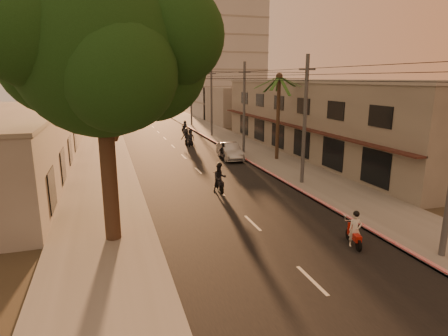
{
  "coord_description": "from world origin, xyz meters",
  "views": [
    {
      "loc": [
        -6.96,
        -15.09,
        7.39
      ],
      "look_at": [
        -0.38,
        5.76,
        2.15
      ],
      "focal_mm": 30.0,
      "sensor_mm": 36.0,
      "label": 1
    }
  ],
  "objects_px": {
    "scooter_far_b": "(186,137)",
    "scooter_far_c": "(185,127)",
    "scooter_mid_a": "(220,178)",
    "scooter_mid_b": "(223,153)",
    "scooter_far_a": "(190,138)",
    "broadleaf_tree": "(110,52)",
    "palm_tree": "(279,81)",
    "scooter_red": "(355,230)",
    "parked_car": "(230,151)"
  },
  "relations": [
    {
      "from": "broadleaf_tree",
      "to": "scooter_red",
      "type": "xyz_separation_m",
      "value": [
        9.96,
        -4.07,
        -7.72
      ]
    },
    {
      "from": "broadleaf_tree",
      "to": "scooter_far_b",
      "type": "height_order",
      "value": "broadleaf_tree"
    },
    {
      "from": "palm_tree",
      "to": "scooter_mid_a",
      "type": "distance_m",
      "value": 12.92
    },
    {
      "from": "broadleaf_tree",
      "to": "scooter_mid_a",
      "type": "xyz_separation_m",
      "value": [
        6.62,
        5.85,
        -7.58
      ]
    },
    {
      "from": "scooter_far_c",
      "to": "scooter_far_a",
      "type": "bearing_deg",
      "value": -115.73
    },
    {
      "from": "scooter_far_c",
      "to": "parked_car",
      "type": "bearing_deg",
      "value": -106.09
    },
    {
      "from": "scooter_red",
      "to": "scooter_mid_a",
      "type": "height_order",
      "value": "scooter_mid_a"
    },
    {
      "from": "scooter_red",
      "to": "scooter_far_c",
      "type": "distance_m",
      "value": 38.56
    },
    {
      "from": "scooter_red",
      "to": "scooter_far_b",
      "type": "bearing_deg",
      "value": 108.33
    },
    {
      "from": "palm_tree",
      "to": "scooter_mid_b",
      "type": "relative_size",
      "value": 4.8
    },
    {
      "from": "scooter_mid_b",
      "to": "scooter_far_c",
      "type": "xyz_separation_m",
      "value": [
        0.46,
        19.44,
        0.02
      ]
    },
    {
      "from": "broadleaf_tree",
      "to": "scooter_mid_b",
      "type": "height_order",
      "value": "broadleaf_tree"
    },
    {
      "from": "broadleaf_tree",
      "to": "scooter_mid_b",
      "type": "bearing_deg",
      "value": 57.06
    },
    {
      "from": "scooter_mid_b",
      "to": "scooter_red",
      "type": "bearing_deg",
      "value": -88.6
    },
    {
      "from": "scooter_red",
      "to": "scooter_far_a",
      "type": "relative_size",
      "value": 0.88
    },
    {
      "from": "palm_tree",
      "to": "scooter_mid_a",
      "type": "xyz_separation_m",
      "value": [
        -7.99,
        -8.0,
        -6.25
      ]
    },
    {
      "from": "broadleaf_tree",
      "to": "scooter_red",
      "type": "height_order",
      "value": "broadleaf_tree"
    },
    {
      "from": "broadleaf_tree",
      "to": "scooter_far_c",
      "type": "height_order",
      "value": "broadleaf_tree"
    },
    {
      "from": "scooter_red",
      "to": "parked_car",
      "type": "xyz_separation_m",
      "value": [
        0.58,
        19.57,
        0.01
      ]
    },
    {
      "from": "scooter_mid_a",
      "to": "scooter_far_a",
      "type": "xyz_separation_m",
      "value": [
        1.92,
        17.68,
        -0.02
      ]
    },
    {
      "from": "scooter_mid_b",
      "to": "scooter_far_a",
      "type": "distance_m",
      "value": 8.57
    },
    {
      "from": "broadleaf_tree",
      "to": "parked_car",
      "type": "relative_size",
      "value": 2.57
    },
    {
      "from": "scooter_far_b",
      "to": "scooter_mid_b",
      "type": "bearing_deg",
      "value": -67.64
    },
    {
      "from": "scooter_far_b",
      "to": "scooter_far_c",
      "type": "relative_size",
      "value": 1.14
    },
    {
      "from": "scooter_red",
      "to": "broadleaf_tree",
      "type": "bearing_deg",
      "value": 172.69
    },
    {
      "from": "broadleaf_tree",
      "to": "palm_tree",
      "type": "relative_size",
      "value": 1.48
    },
    {
      "from": "parked_car",
      "to": "scooter_far_c",
      "type": "distance_m",
      "value": 18.99
    },
    {
      "from": "broadleaf_tree",
      "to": "scooter_far_a",
      "type": "distance_m",
      "value": 26.16
    },
    {
      "from": "palm_tree",
      "to": "scooter_far_c",
      "type": "bearing_deg",
      "value": 102.05
    },
    {
      "from": "scooter_far_a",
      "to": "scooter_far_c",
      "type": "height_order",
      "value": "scooter_far_a"
    },
    {
      "from": "scooter_red",
      "to": "scooter_far_b",
      "type": "relative_size",
      "value": 0.89
    },
    {
      "from": "scooter_red",
      "to": "scooter_far_c",
      "type": "xyz_separation_m",
      "value": [
        0.24,
        38.56,
        0.01
      ]
    },
    {
      "from": "scooter_far_c",
      "to": "palm_tree",
      "type": "bearing_deg",
      "value": -95.07
    },
    {
      "from": "broadleaf_tree",
      "to": "scooter_mid_a",
      "type": "bearing_deg",
      "value": 41.47
    },
    {
      "from": "scooter_mid_a",
      "to": "scooter_far_a",
      "type": "height_order",
      "value": "scooter_mid_a"
    },
    {
      "from": "broadleaf_tree",
      "to": "parked_car",
      "type": "height_order",
      "value": "broadleaf_tree"
    },
    {
      "from": "scooter_mid_a",
      "to": "scooter_far_b",
      "type": "height_order",
      "value": "scooter_mid_a"
    },
    {
      "from": "scooter_far_a",
      "to": "scooter_far_c",
      "type": "bearing_deg",
      "value": 99.56
    },
    {
      "from": "scooter_far_a",
      "to": "parked_car",
      "type": "bearing_deg",
      "value": -57.84
    },
    {
      "from": "scooter_mid_a",
      "to": "scooter_far_b",
      "type": "bearing_deg",
      "value": 88.49
    },
    {
      "from": "scooter_mid_a",
      "to": "scooter_red",
      "type": "bearing_deg",
      "value": -67.87
    },
    {
      "from": "scooter_far_b",
      "to": "scooter_mid_a",
      "type": "bearing_deg",
      "value": -81.75
    },
    {
      "from": "scooter_red",
      "to": "parked_car",
      "type": "height_order",
      "value": "scooter_red"
    },
    {
      "from": "broadleaf_tree",
      "to": "scooter_mid_a",
      "type": "height_order",
      "value": "broadleaf_tree"
    },
    {
      "from": "palm_tree",
      "to": "scooter_far_b",
      "type": "relative_size",
      "value": 4.3
    },
    {
      "from": "scooter_far_a",
      "to": "scooter_red",
      "type": "bearing_deg",
      "value": -68.89
    },
    {
      "from": "broadleaf_tree",
      "to": "scooter_far_b",
      "type": "xyz_separation_m",
      "value": [
        8.26,
        24.38,
        -7.6
      ]
    },
    {
      "from": "scooter_mid_b",
      "to": "parked_car",
      "type": "bearing_deg",
      "value": 30.53
    },
    {
      "from": "broadleaf_tree",
      "to": "parked_car",
      "type": "distance_m",
      "value": 20.28
    },
    {
      "from": "broadleaf_tree",
      "to": "scooter_far_c",
      "type": "distance_m",
      "value": 36.79
    }
  ]
}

